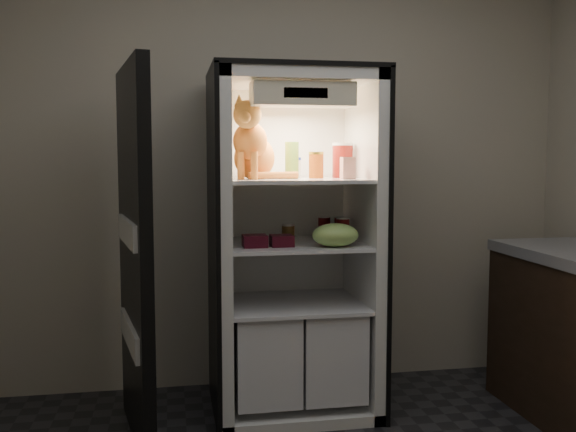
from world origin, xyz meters
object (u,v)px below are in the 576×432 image
Objects in this scene: mayo_tub at (294,167)px; soda_can_c at (343,230)px; soda_can_b at (341,229)px; salsa_jar at (316,165)px; soda_can_a at (324,228)px; tabby_cat at (252,148)px; pepper_jar at (343,160)px; berry_box_left at (255,241)px; parmesan_shaker at (292,160)px; cream_carton at (348,168)px; grape_bag at (335,235)px; condiment_jar at (288,233)px; refrigerator at (292,267)px; berry_box_right at (282,241)px.

mayo_tub is 0.85× the size of soda_can_c.
salsa_jar is at bearing -165.58° from soda_can_b.
soda_can_a is at bearing -20.19° from mayo_tub.
tabby_cat is at bearing 174.75° from soda_can_c.
mayo_tub is 0.79× the size of salsa_jar.
tabby_cat is 2.27× the size of pepper_jar.
tabby_cat is 3.55× the size of berry_box_left.
soda_can_a is (0.20, 0.04, -0.39)m from parmesan_shaker.
pepper_jar is 0.40m from soda_can_a.
salsa_jar reaches higher than soda_can_c.
soda_can_a is at bearing 32.18° from tabby_cat.
mayo_tub reaches higher than soda_can_a.
mayo_tub is 0.54m from berry_box_left.
cream_carton is 0.40m from soda_can_b.
grape_bag is at bearing -92.54° from soda_can_a.
salsa_jar reaches higher than soda_can_b.
soda_can_c is (0.14, -0.07, -0.36)m from salsa_jar.
pepper_jar is 0.51m from condiment_jar.
salsa_jar is 1.08× the size of soda_can_c.
refrigerator is at bearing 124.62° from grape_bag.
condiment_jar is at bearing -174.76° from pepper_jar.
pepper_jar is 1.50× the size of soda_can_b.
grape_bag is at bearing -54.70° from parmesan_shaker.
refrigerator is 9.63× the size of pepper_jar.
parmesan_shaker is 0.81× the size of grape_bag.
mayo_tub is 0.49m from berry_box_right.
condiment_jar is 0.84× the size of berry_box_right.
pepper_jar reaches higher than condiment_jar.
refrigerator is at bearing 141.96° from cream_carton.
salsa_jar reaches higher than berry_box_left.
cream_carton is 0.35m from soda_can_c.
grape_bag is at bearing -118.24° from soda_can_c.
parmesan_shaker is 0.33m from cream_carton.
pepper_jar reaches higher than berry_box_left.
soda_can_a is 0.52× the size of grape_bag.
parmesan_shaker is 1.02× the size of pepper_jar.
soda_can_a is at bearing 28.61° from berry_box_left.
refrigerator is 4.25× the size of tabby_cat.
tabby_cat is 0.52m from berry_box_right.
cream_carton reaches higher than soda_can_b.
parmesan_shaker is (0.23, 0.06, -0.07)m from tabby_cat.
soda_can_a is (0.16, -0.06, -0.34)m from mayo_tub.
soda_can_c is 1.08× the size of berry_box_left.
salsa_jar is at bearing 33.89° from berry_box_right.
pepper_jar is at bearing 2.65° from refrigerator.
soda_can_b is at bearing 85.09° from cream_carton.
grape_bag is at bearing -14.90° from berry_box_right.
pepper_jar is 1.68× the size of cream_carton.
berry_box_right is (-0.09, -0.19, -0.42)m from parmesan_shaker.
soda_can_c is (0.07, -0.15, 0.00)m from soda_can_a.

